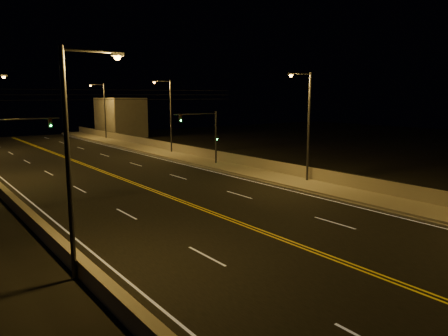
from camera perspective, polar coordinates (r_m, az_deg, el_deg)
road at (r=30.58m, az=-5.26°, el=-4.47°), size 18.00×120.00×0.02m
sidewalk at (r=37.13m, az=9.17°, el=-1.84°), size 3.60×120.00×0.30m
curb at (r=35.86m, az=7.07°, el=-2.32°), size 0.14×120.00×0.15m
parapet_wall at (r=38.18m, az=10.94°, el=-0.59°), size 0.30×120.00×1.00m
jersey_barrier at (r=26.96m, az=-23.66°, el=-6.35°), size 0.45×120.00×0.76m
distant_building_right at (r=81.53m, az=-13.39°, el=6.48°), size 6.00×10.00×6.88m
parapet_rail at (r=38.10m, az=10.97°, el=0.20°), size 0.06×120.00×0.06m
lane_markings at (r=30.52m, az=-5.19°, el=-4.48°), size 17.32×116.00×0.00m
streetlight_1 at (r=36.66m, az=10.73°, el=6.12°), size 2.55×0.28×9.22m
streetlight_2 at (r=55.06m, az=-7.22°, el=7.29°), size 2.55×0.28×9.22m
streetlight_3 at (r=75.11m, az=-15.51°, el=7.60°), size 2.55×0.28×9.22m
streetlight_4 at (r=18.04m, az=-18.96°, el=2.44°), size 2.55×0.28×9.22m
traffic_signal_right at (r=45.07m, az=-2.16°, el=4.75°), size 5.11×0.31×5.71m
traffic_signal_left at (r=37.94m, az=-26.29°, el=2.88°), size 5.11×0.31×5.71m
overhead_wires at (r=38.15m, az=-12.91°, el=9.31°), size 22.00×0.03×0.83m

